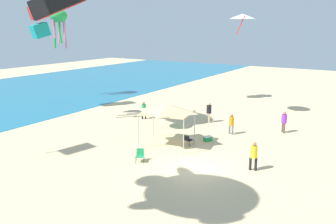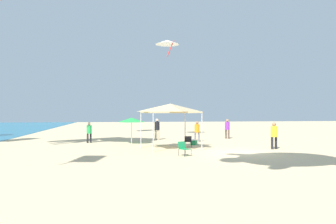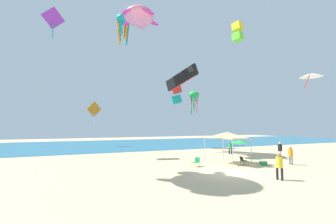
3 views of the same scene
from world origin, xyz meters
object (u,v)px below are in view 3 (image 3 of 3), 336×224
object	(u,v)px
canopy_tent	(227,135)
kite_delta_white	(311,75)
folding_chair_near_cooler	(196,161)
kite_diamond_orange	(94,110)
person_watching_sky	(279,164)
kite_octopus_teal	(123,21)
kite_box_red	(176,94)
kite_octopus_green	(194,96)
folding_chair_left_of_tent	(243,160)
kite_parafoil_black	(181,78)
person_beachcomber	(280,149)
person_far_stroller	(230,147)
cooler_box	(263,163)
beach_umbrella	(240,141)
kite_turtle_pink	(139,17)
kite_diamond_purple	(53,19)
person_near_umbrella	(291,154)
kite_box_yellow	(238,32)

from	to	relation	value
canopy_tent	kite_delta_white	xyz separation A→B (m)	(11.09, -1.26, 6.82)
folding_chair_near_cooler	kite_diamond_orange	xyz separation A→B (m)	(-6.50, 26.02, 6.24)
person_watching_sky	kite_octopus_teal	distance (m)	30.79
kite_box_red	kite_octopus_green	xyz separation A→B (m)	(5.72, 3.78, 0.52)
folding_chair_left_of_tent	kite_box_red	distance (m)	20.37
kite_diamond_orange	kite_parafoil_black	bearing A→B (deg)	107.76
person_beachcomber	kite_box_red	xyz separation A→B (m)	(-4.84, 16.79, 8.09)
canopy_tent	person_far_stroller	size ratio (longest dim) A/B	2.40
cooler_box	folding_chair_left_of_tent	bearing A→B (deg)	154.63
kite_box_red	kite_diamond_orange	bearing A→B (deg)	-106.16
beach_umbrella	kite_turtle_pink	size ratio (longest dim) A/B	0.32
cooler_box	kite_delta_white	world-z (taller)	kite_delta_white
kite_diamond_purple	person_near_umbrella	bearing A→B (deg)	-62.67
cooler_box	kite_parafoil_black	distance (m)	17.58
person_beachcomber	person_near_umbrella	bearing A→B (deg)	13.51
folding_chair_near_cooler	cooler_box	world-z (taller)	folding_chair_near_cooler
folding_chair_left_of_tent	kite_diamond_orange	bearing A→B (deg)	28.77
canopy_tent	person_beachcomber	bearing A→B (deg)	1.20
kite_octopus_teal	kite_octopus_green	size ratio (longest dim) A/B	1.07
folding_chair_near_cooler	kite_box_yellow	world-z (taller)	kite_box_yellow
kite_box_yellow	kite_delta_white	distance (m)	13.51
kite_box_red	folding_chair_left_of_tent	bearing A→B (deg)	12.63
person_far_stroller	kite_turtle_pink	xyz separation A→B (m)	(-10.89, 5.92, 18.16)
kite_octopus_teal	kite_octopus_green	xyz separation A→B (m)	(15.33, 4.40, -10.60)
kite_delta_white	kite_octopus_green	bearing A→B (deg)	85.65
kite_diamond_purple	kite_turtle_pink	bearing A→B (deg)	-33.50
folding_chair_left_of_tent	kite_octopus_teal	xyz separation A→B (m)	(-7.75, 17.69, 19.85)
kite_box_yellow	kite_turtle_pink	size ratio (longest dim) A/B	0.44
person_near_umbrella	kite_delta_white	world-z (taller)	kite_delta_white
kite_octopus_teal	kite_turtle_pink	distance (m)	4.78
kite_box_red	person_beachcomber	bearing A→B (deg)	34.53
beach_umbrella	folding_chair_left_of_tent	bearing A→B (deg)	-128.04
folding_chair_left_of_tent	person_far_stroller	size ratio (longest dim) A/B	0.49
folding_chair_near_cooler	kite_diamond_orange	distance (m)	27.53
person_near_umbrella	kite_octopus_green	bearing A→B (deg)	-173.11
cooler_box	kite_turtle_pink	world-z (taller)	kite_turtle_pink
kite_delta_white	kite_diamond_purple	distance (m)	32.35
person_watching_sky	folding_chair_near_cooler	bearing A→B (deg)	-174.41
person_near_umbrella	kite_diamond_orange	size ratio (longest dim) A/B	0.40
kite_delta_white	kite_octopus_green	distance (m)	22.16
beach_umbrella	cooler_box	distance (m)	5.21
kite_parafoil_black	kite_delta_white	size ratio (longest dim) A/B	1.97
kite_box_red	beach_umbrella	bearing A→B (deg)	23.24
canopy_tent	kite_octopus_green	xyz separation A→B (m)	(8.32, 20.72, 6.95)
person_far_stroller	person_watching_sky	world-z (taller)	person_watching_sky
cooler_box	kite_turtle_pink	size ratio (longest dim) A/B	0.11
folding_chair_left_of_tent	person_watching_sky	size ratio (longest dim) A/B	0.45
person_beachcomber	folding_chair_left_of_tent	bearing A→B (deg)	-26.80
cooler_box	canopy_tent	bearing A→B (deg)	138.24
kite_box_yellow	kite_turtle_pink	world-z (taller)	kite_turtle_pink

